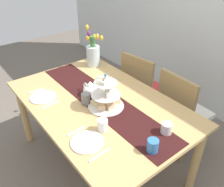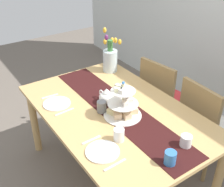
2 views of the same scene
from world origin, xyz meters
name	(u,v)px [view 1 (image 1 of 2)]	position (x,y,z in m)	size (l,w,h in m)	color
ground_plane	(101,160)	(0.00, 0.00, 0.00)	(8.00, 8.00, 0.00)	#6B6056
room_wall_rear	(218,8)	(0.00, 1.62, 1.30)	(6.00, 0.08, 2.60)	silver
dining_table	(99,110)	(0.00, 0.00, 0.65)	(1.64, 1.05, 0.74)	tan
chair_left	(142,87)	(-0.22, 0.75, 0.50)	(0.47, 0.47, 0.91)	olive
chair_right	(181,110)	(0.34, 0.75, 0.50)	(0.44, 0.44, 0.91)	olive
table_runner	(101,100)	(0.00, 0.03, 0.74)	(1.61, 0.31, 0.00)	black
tiered_cake_stand	(106,97)	(0.10, 0.00, 0.83)	(0.30, 0.30, 0.30)	beige
teapot	(90,89)	(-0.13, 0.00, 0.80)	(0.24, 0.13, 0.14)	white
tulip_vase	(93,54)	(-0.62, 0.37, 0.88)	(0.18, 0.18, 0.44)	silver
cream_jug	(167,128)	(0.63, 0.14, 0.79)	(0.08, 0.08, 0.09)	white
dinner_plate_left	(43,97)	(-0.35, -0.36, 0.75)	(0.23, 0.23, 0.01)	white
fork_left	(37,91)	(-0.49, -0.36, 0.75)	(0.02, 0.15, 0.01)	silver
knife_left	(50,105)	(-0.20, -0.36, 0.75)	(0.01, 0.17, 0.01)	silver
dinner_plate_right	(87,142)	(0.36, -0.36, 0.75)	(0.23, 0.23, 0.01)	white
fork_right	(76,131)	(0.22, -0.36, 0.75)	(0.02, 0.15, 0.01)	silver
knife_right	(99,155)	(0.51, -0.36, 0.75)	(0.01, 0.17, 0.01)	silver
mug_grey	(86,99)	(-0.04, -0.11, 0.79)	(0.08, 0.08, 0.10)	slate
mug_white_text	(103,125)	(0.33, -0.20, 0.79)	(0.08, 0.08, 0.10)	white
mug_orange	(153,146)	(0.69, -0.06, 0.79)	(0.08, 0.08, 0.10)	#3370B7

